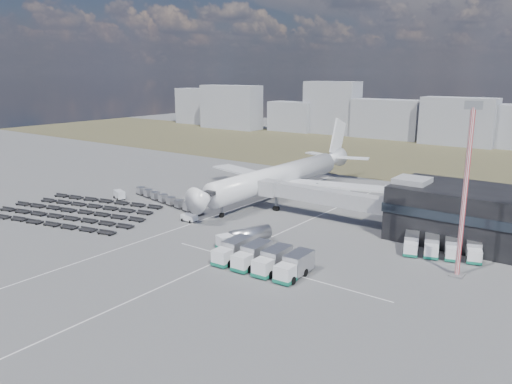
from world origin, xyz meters
The scene contains 16 objects.
ground centered at (0.00, 0.00, 0.00)m, with size 420.00×420.00×0.00m, color #565659.
grass_strip centered at (0.00, 110.00, 0.01)m, with size 420.00×90.00×0.01m, color brown.
lane_markings centered at (9.77, 3.00, 0.01)m, with size 47.12×110.00×0.01m.
terminal centered at (47.77, 23.96, 5.25)m, with size 30.40×16.40×11.00m.
jet_bridge centered at (15.90, 20.42, 5.05)m, with size 30.30×3.80×7.05m.
airliner centered at (0.00, 32.38, 5.29)m, with size 51.59×64.53×17.62m.
skyline centered at (-13.12, 152.49, 9.29)m, with size 298.54×24.62×25.79m.
fuel_tanker centered at (15.00, -2.36, 1.65)m, with size 6.17×10.47×3.31m.
pushback_tug centered at (-3.43, 2.67, 0.74)m, with size 3.30×1.85×1.48m, color white.
utility_van centered at (-30.38, 6.16, 1.05)m, with size 3.86×1.75×2.10m, color white.
catering_truck centered at (12.41, 40.39, 1.27)m, with size 2.52×5.53×2.49m.
service_trucks_near centered at (23.67, -8.90, 1.75)m, with size 14.76×8.51×3.22m.
service_trucks_far centered at (44.60, 14.08, 1.48)m, with size 13.67×10.04×2.72m.
uld_row centered at (-17.50, 9.74, 1.09)m, with size 26.80×7.08×1.82m.
baggage_dollies centered at (-28.16, -7.49, 0.41)m, with size 38.31×28.37×0.83m.
floodlight_mast centered at (49.22, 6.42, 13.21)m, with size 2.51×2.04×26.36m.
Camera 1 is at (66.99, -68.72, 30.25)m, focal length 35.00 mm.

